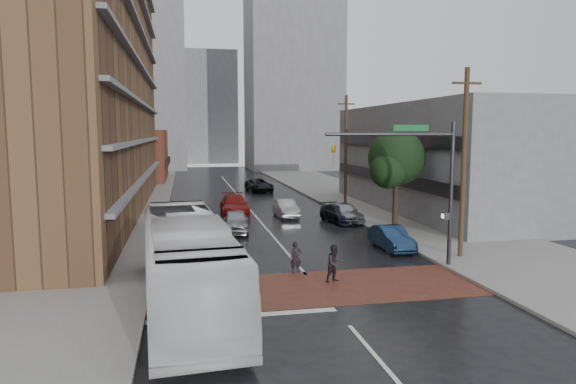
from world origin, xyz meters
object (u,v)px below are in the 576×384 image
object	(u,v)px
pedestrian_b	(335,263)
car_parked_far	(344,212)
pedestrian_a	(296,257)
suv_travel	(259,185)
car_travel_b	(286,208)
car_travel_c	(234,205)
car_parked_near	(391,238)
car_travel_a	(235,221)
transit_bus	(187,263)
car_parked_mid	(340,214)

from	to	relation	value
pedestrian_b	car_parked_far	size ratio (longest dim) A/B	0.39
pedestrian_a	suv_travel	distance (m)	34.16
car_travel_b	car_travel_c	xyz separation A→B (m)	(-3.90, 1.94, 0.11)
car_parked_near	car_parked_far	size ratio (longest dim) A/B	0.93
car_travel_a	car_parked_far	xyz separation A→B (m)	(8.39, 2.39, 0.00)
car_parked_near	pedestrian_a	bearing A→B (deg)	-150.79
pedestrian_a	pedestrian_b	bearing A→B (deg)	-58.01
pedestrian_a	car_parked_near	bearing A→B (deg)	24.90
car_travel_b	suv_travel	size ratio (longest dim) A/B	0.80
car_travel_b	car_travel_c	world-z (taller)	car_travel_c
suv_travel	car_parked_near	size ratio (longest dim) A/B	1.29
transit_bus	car_parked_far	distance (m)	20.64
car_parked_near	car_parked_far	xyz separation A→B (m)	(0.12, 9.25, 0.07)
car_parked_mid	pedestrian_a	bearing A→B (deg)	-124.31
suv_travel	car_parked_mid	xyz separation A→B (m)	(3.04, -21.01, -0.08)
pedestrian_a	car_parked_far	bearing A→B (deg)	57.89
pedestrian_b	car_parked_mid	xyz separation A→B (m)	(4.80, 14.81, -0.20)
car_parked_mid	car_parked_far	xyz separation A→B (m)	(0.36, 0.00, 0.10)
pedestrian_b	car_travel_c	world-z (taller)	pedestrian_b
transit_bus	pedestrian_a	xyz separation A→B (m)	(5.12, 4.00, -1.02)
car_travel_b	car_parked_near	size ratio (longest dim) A/B	1.03
car_parked_near	car_parked_mid	xyz separation A→B (m)	(-0.24, 9.25, -0.02)
transit_bus	pedestrian_a	distance (m)	6.58
car_parked_near	pedestrian_b	bearing A→B (deg)	-133.27
car_travel_c	suv_travel	bearing A→B (deg)	76.35
transit_bus	car_travel_b	distance (m)	21.56
car_travel_c	suv_travel	world-z (taller)	car_travel_c
pedestrian_a	pedestrian_b	size ratio (longest dim) A/B	0.89
car_travel_c	car_parked_far	size ratio (longest dim) A/B	1.26
transit_bus	car_parked_far	xyz separation A→B (m)	(11.66, 17.00, -1.03)
car_travel_b	car_travel_c	size ratio (longest dim) A/B	0.76
car_travel_c	car_parked_mid	bearing A→B (deg)	-32.58
car_travel_b	car_parked_mid	bearing A→B (deg)	-42.77
transit_bus	car_parked_mid	world-z (taller)	transit_bus
transit_bus	car_parked_mid	xyz separation A→B (m)	(11.30, 17.00, -1.13)
car_travel_a	car_parked_near	size ratio (longest dim) A/B	1.07
suv_travel	car_parked_mid	distance (m)	21.23
car_travel_c	car_parked_near	xyz separation A→B (m)	(7.62, -14.26, -0.13)
pedestrian_b	car_travel_a	xyz separation A→B (m)	(-3.23, 12.42, -0.11)
car_travel_a	car_travel_b	xyz separation A→B (m)	(4.54, 5.46, -0.05)
car_parked_near	suv_travel	bearing A→B (deg)	95.09
transit_bus	suv_travel	distance (m)	38.91
pedestrian_b	car_travel_a	bearing A→B (deg)	84.61
suv_travel	car_parked_far	world-z (taller)	car_parked_far
car_parked_near	car_parked_far	distance (m)	9.25
pedestrian_b	suv_travel	xyz separation A→B (m)	(1.76, 35.82, -0.12)
pedestrian_a	car_parked_far	distance (m)	14.55
pedestrian_a	car_travel_b	bearing A→B (deg)	75.09
suv_travel	car_parked_far	bearing A→B (deg)	-87.28
suv_travel	pedestrian_b	bearing A→B (deg)	-99.28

